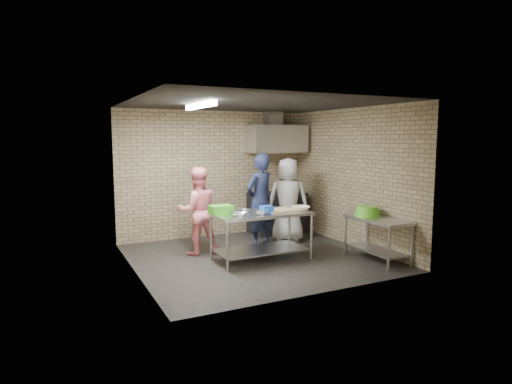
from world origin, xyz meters
The scene contains 26 objects.
floor centered at (0.00, 0.00, 0.00)m, with size 4.20×4.20×0.00m, color black.
ceiling centered at (0.00, 0.00, 2.70)m, with size 4.20×4.20×0.00m, color black.
back_wall centered at (0.00, 2.00, 1.35)m, with size 4.20×0.06×2.70m, color tan.
front_wall centered at (0.00, -2.00, 1.35)m, with size 4.20×0.06×2.70m, color tan.
left_wall centered at (-2.10, 0.00, 1.35)m, with size 0.06×4.00×2.70m, color tan.
right_wall centered at (2.10, 0.00, 1.35)m, with size 0.06×4.00×2.70m, color tan.
prep_table centered at (0.02, -0.17, 0.42)m, with size 1.69×0.84×0.84m, color #B5B7BD.
side_counter centered at (1.80, -1.10, 0.38)m, with size 0.60×1.20×0.75m, color silver.
stove centered at (1.35, 1.65, 0.45)m, with size 1.20×0.70×0.90m, color black.
range_hood centered at (1.35, 1.70, 2.10)m, with size 1.30×0.60×0.60m, color silver.
hood_duct centered at (1.35, 1.85, 2.55)m, with size 0.35×0.30×0.30m, color #A5A8AD.
wall_shelf centered at (1.65, 1.89, 1.92)m, with size 0.80×0.20×0.04m, color #3F2B19.
fluorescent_fixture centered at (-1.00, 0.00, 2.64)m, with size 0.10×1.25×0.08m, color white.
green_crate centered at (-0.68, -0.05, 0.92)m, with size 0.38×0.28×0.15m, color green.
blue_tub centered at (0.07, -0.27, 0.91)m, with size 0.19×0.19×0.12m, color blue.
cutting_board centered at (0.37, -0.19, 0.86)m, with size 0.52×0.39×0.03m, color tan.
mixing_bowl_a centered at (-0.48, -0.37, 0.88)m, with size 0.26×0.26×0.06m, color silver.
mixing_bowl_b centered at (-0.28, -0.12, 0.88)m, with size 0.20×0.20×0.06m, color silver.
mixing_bowl_c centered at (-0.08, -0.39, 0.87)m, with size 0.24×0.24×0.06m, color #B9BBC1.
ceramic_bowl centered at (0.72, -0.32, 0.88)m, with size 0.32×0.32×0.08m, color beige.
green_basin centered at (1.78, -0.85, 0.83)m, with size 0.46×0.46×0.17m, color #59C626, non-canonical shape.
bottle_red centered at (1.40, 1.89, 2.03)m, with size 0.07×0.07×0.18m, color #B22619.
bottle_green centered at (1.80, 1.89, 2.02)m, with size 0.06×0.06×0.15m, color green.
man_navy centered at (0.42, 0.68, 0.91)m, with size 0.66×0.44×1.82m, color #151836.
woman_pink centered at (-0.85, 0.70, 0.80)m, with size 0.78×0.60×1.60m, color pink.
woman_white centered at (1.14, 0.82, 0.86)m, with size 0.84×0.55×1.72m, color silver.
Camera 1 is at (-3.34, -6.72, 2.11)m, focal length 30.30 mm.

